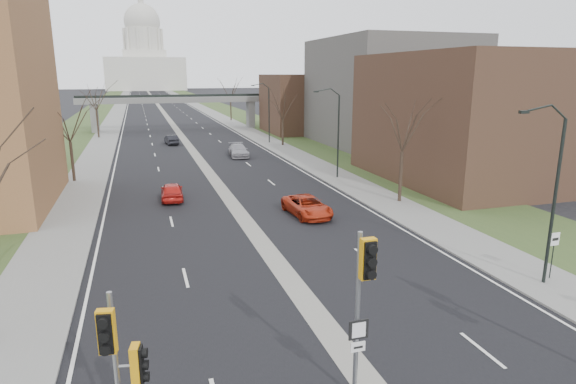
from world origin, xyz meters
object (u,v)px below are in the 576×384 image
car_left_near (172,191)px  car_left_far (171,140)px  signal_pole_left (121,360)px  signal_pole_median (363,289)px  car_right_near (307,206)px  car_right_mid (238,150)px  speed_limit_sign (554,247)px

car_left_near → car_left_far: (2.23, 33.02, -0.04)m
signal_pole_left → signal_pole_median: bearing=16.9°
signal_pole_left → car_right_near: (12.17, 20.73, -2.57)m
signal_pole_left → car_right_mid: signal_pole_left is taller
signal_pole_median → car_left_near: 27.97m
signal_pole_left → car_left_near: 28.50m
signal_pole_median → speed_limit_sign: (13.21, 5.66, -2.13)m
speed_limit_sign → car_right_mid: (-7.48, 41.30, -1.00)m
signal_pole_left → speed_limit_sign: size_ratio=2.09×
signal_pole_left → car_right_mid: bearing=86.3°
speed_limit_sign → car_right_near: (-7.86, 14.38, -1.05)m
speed_limit_sign → signal_pole_median: bearing=-157.8°
signal_pole_median → car_left_far: signal_pole_median is taller
signal_pole_left → signal_pole_median: 6.89m
car_right_near → signal_pole_median: bearing=-109.7°
signal_pole_left → car_left_far: size_ratio=1.19×
car_left_far → car_right_mid: bearing=111.1°
car_left_far → speed_limit_sign: bearing=98.1°
speed_limit_sign → car_left_near: size_ratio=0.55×
signal_pole_left → car_left_far: (5.29, 61.24, -2.59)m
car_left_far → car_right_mid: 15.41m
car_left_near → car_right_mid: car_right_mid is taller
signal_pole_left → speed_limit_sign: bearing=28.7°
car_left_near → car_right_mid: 21.62m
signal_pole_left → speed_limit_sign: (20.03, 6.35, -1.51)m
speed_limit_sign → car_left_far: (-14.74, 54.89, -1.08)m
car_left_near → car_left_far: car_left_near is taller
car_left_near → car_left_far: size_ratio=1.03×
car_right_mid → signal_pole_median: bearing=-93.4°
signal_pole_median → car_left_far: bearing=91.6°
signal_pole_left → car_left_near: bearing=94.9°
signal_pole_median → speed_limit_sign: signal_pole_median is taller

